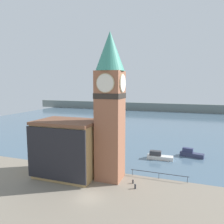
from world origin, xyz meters
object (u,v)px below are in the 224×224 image
at_px(clock_tower, 110,103).
at_px(boat_far, 191,154).
at_px(boat_near, 159,156).
at_px(mooring_bollard_near, 133,181).
at_px(pier_building, 67,148).
at_px(mooring_bollard_far, 135,186).

distance_m(clock_tower, boat_far, 25.28).
bearing_deg(boat_near, mooring_bollard_near, -102.59).
height_order(pier_building, boat_near, pier_building).
bearing_deg(clock_tower, mooring_bollard_far, -24.74).
xyz_separation_m(clock_tower, mooring_bollard_far, (5.10, -2.35, -12.95)).
distance_m(boat_near, boat_far, 7.94).
bearing_deg(boat_near, pier_building, -137.99).
bearing_deg(pier_building, mooring_bollard_near, 2.84).
relative_size(boat_near, boat_far, 1.06).
relative_size(pier_building, boat_far, 2.06).
xyz_separation_m(mooring_bollard_near, mooring_bollard_far, (0.79, -1.70, 0.06)).
distance_m(boat_near, mooring_bollard_near, 13.89).
xyz_separation_m(clock_tower, pier_building, (-7.81, -1.25, -8.30)).
xyz_separation_m(boat_near, boat_far, (6.77, 4.15, 0.05)).
bearing_deg(boat_near, clock_tower, -119.86).
height_order(boat_near, mooring_bollard_near, boat_near).
height_order(clock_tower, boat_near, clock_tower).
bearing_deg(mooring_bollard_far, clock_tower, 155.26).
distance_m(pier_building, mooring_bollard_near, 13.02).
height_order(boat_near, boat_far, boat_far).
distance_m(pier_building, mooring_bollard_far, 13.77).
height_order(pier_building, mooring_bollard_near, pier_building).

